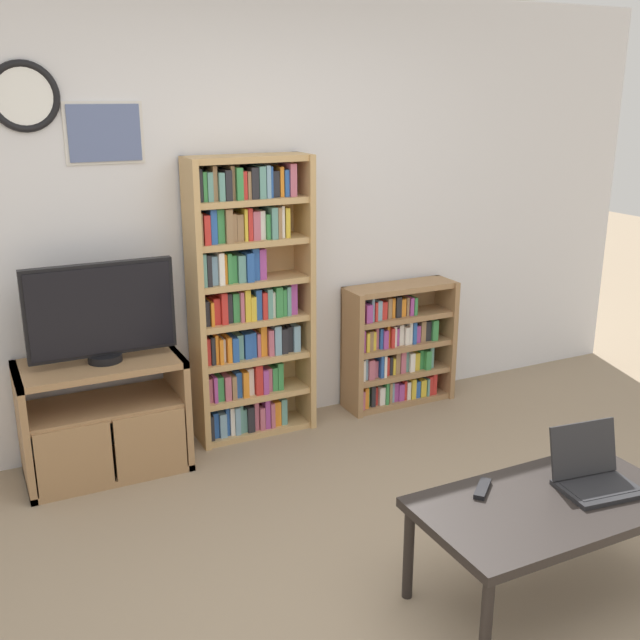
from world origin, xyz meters
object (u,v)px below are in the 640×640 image
object	(u,v)px
tv_stand	(104,418)
television	(101,312)
bookshelf_short	(394,347)
remote_near_laptop	(482,489)
bookshelf_tall	(247,300)
coffee_table	(549,511)
laptop	(592,472)

from	to	relation	value
tv_stand	television	world-z (taller)	television
tv_stand	bookshelf_short	xyz separation A→B (m)	(1.94, 0.14, 0.07)
tv_stand	bookshelf_short	distance (m)	1.94
television	remote_near_laptop	bearing A→B (deg)	-55.73
television	bookshelf_tall	world-z (taller)	bookshelf_tall
tv_stand	television	bearing A→B (deg)	0.48
television	coffee_table	size ratio (longest dim) A/B	0.72
tv_stand	laptop	distance (m)	2.51
television	coffee_table	xyz separation A→B (m)	(1.37, -1.91, -0.51)
television	laptop	world-z (taller)	television
bookshelf_short	coffee_table	bearing A→B (deg)	-104.64
bookshelf_tall	television	bearing A→B (deg)	-171.01
remote_near_laptop	bookshelf_tall	bearing A→B (deg)	-31.62
tv_stand	laptop	xyz separation A→B (m)	(1.64, -1.89, 0.19)
tv_stand	bookshelf_tall	bearing A→B (deg)	8.70
laptop	remote_near_laptop	size ratio (longest dim) A/B	2.32
television	bookshelf_tall	bearing A→B (deg)	8.99
bookshelf_short	television	bearing A→B (deg)	-175.87
bookshelf_short	bookshelf_tall	bearing A→B (deg)	-179.95
remote_near_laptop	coffee_table	bearing A→B (deg)	-173.92
laptop	television	bearing A→B (deg)	137.63
bookshelf_tall	coffee_table	world-z (taller)	bookshelf_tall
tv_stand	coffee_table	bearing A→B (deg)	-53.65
coffee_table	bookshelf_short	bearing A→B (deg)	75.36
bookshelf_tall	laptop	world-z (taller)	bookshelf_tall
remote_near_laptop	tv_stand	bearing A→B (deg)	-6.11
coffee_table	laptop	world-z (taller)	laptop
bookshelf_tall	remote_near_laptop	bearing A→B (deg)	-80.52
television	tv_stand	bearing A→B (deg)	-179.52
television	coffee_table	world-z (taller)	television
bookshelf_tall	remote_near_laptop	xyz separation A→B (m)	(0.31, -1.86, -0.38)
laptop	bookshelf_short	bearing A→B (deg)	88.89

